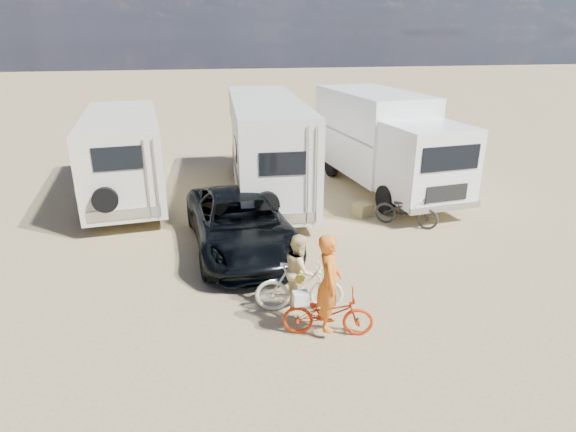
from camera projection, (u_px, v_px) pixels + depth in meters
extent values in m
plane|color=tan|center=(308.00, 290.00, 10.59)|extent=(140.00, 140.00, 0.00)
imported|color=black|center=(240.00, 223.00, 12.39)|extent=(2.84, 5.42, 1.46)
imported|color=#BE2A06|center=(328.00, 313.00, 8.88)|extent=(1.80, 0.99, 0.89)
imported|color=#E9E9C6|center=(299.00, 287.00, 9.61)|extent=(1.88, 0.84, 1.09)
imported|color=orange|center=(329.00, 291.00, 8.71)|extent=(0.60, 0.77, 1.87)
imported|color=#DCC486|center=(299.00, 278.00, 9.53)|extent=(0.70, 0.83, 1.51)
imported|color=#272927|center=(406.00, 210.00, 13.93)|extent=(1.89, 1.62, 0.98)
cube|color=#225A91|center=(273.00, 215.00, 14.28)|extent=(0.66, 0.58, 0.44)
cube|color=#92834E|center=(362.00, 209.00, 14.84)|extent=(0.64, 0.64, 0.39)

